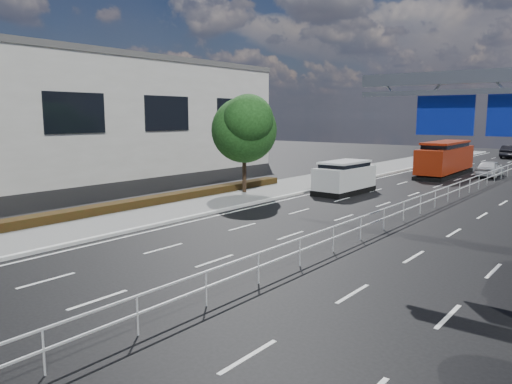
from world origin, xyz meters
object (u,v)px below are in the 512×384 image
Objects in this scene: white_minivan at (345,178)px; red_bus at (445,158)px; near_car_dark at (510,152)px; near_car_silver at (490,169)px.

red_bus is at bearing 83.60° from white_minivan.
near_car_dark is at bearing 87.94° from white_minivan.
red_bus is (2.16, 14.82, 0.49)m from white_minivan.
white_minivan is 17.23m from near_car_silver.
white_minivan is at bearing -99.79° from red_bus.
red_bus is at bearing 87.73° from near_car_dark.
red_bus is 24.39m from near_car_dark.
near_car_silver is 23.07m from near_car_dark.
near_car_silver is at bearing 21.94° from red_bus.
red_bus reaches higher than near_car_silver.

